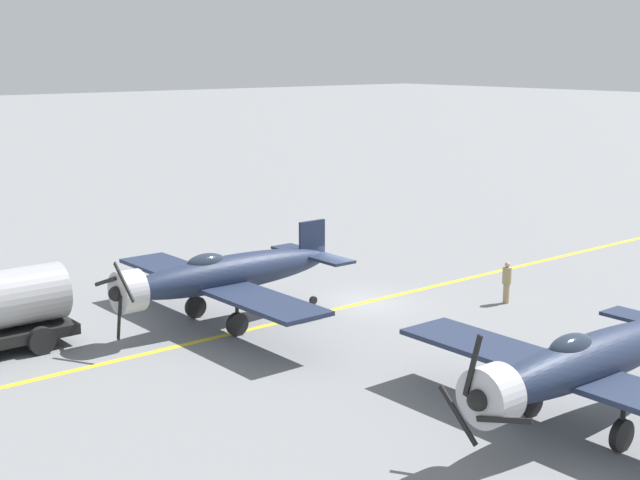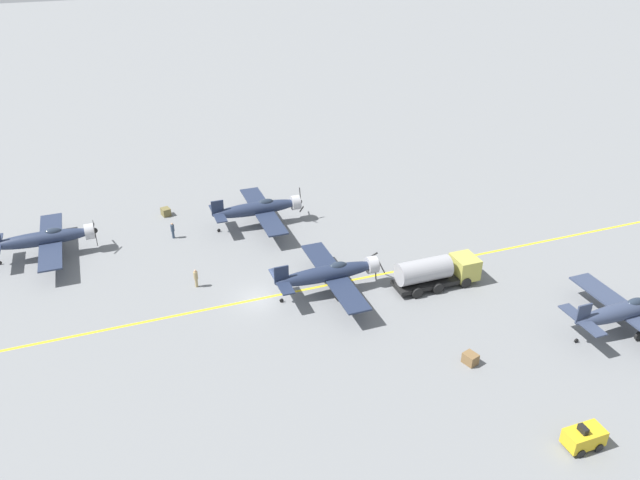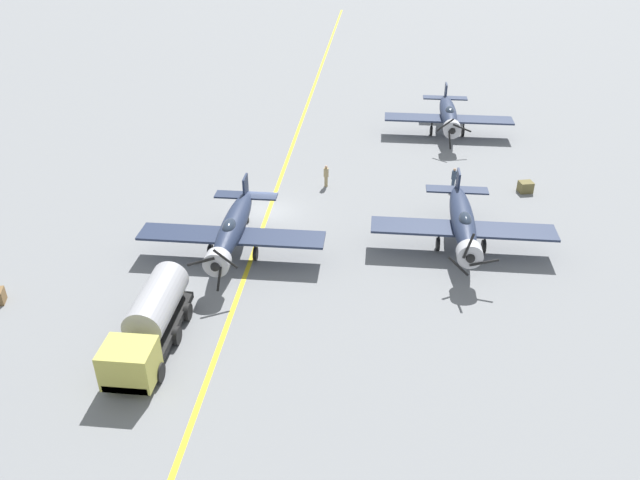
% 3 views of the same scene
% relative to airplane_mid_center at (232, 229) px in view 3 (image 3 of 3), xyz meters
% --- Properties ---
extents(ground_plane, '(400.00, 400.00, 0.00)m').
position_rel_airplane_mid_center_xyz_m(ground_plane, '(-1.18, -6.05, -2.01)').
color(ground_plane, slate).
extents(taxiway_stripe, '(0.30, 160.00, 0.01)m').
position_rel_airplane_mid_center_xyz_m(taxiway_stripe, '(-1.18, -6.05, -2.01)').
color(taxiway_stripe, yellow).
rests_on(taxiway_stripe, ground).
extents(airplane_mid_center, '(12.00, 9.98, 3.65)m').
position_rel_airplane_mid_center_xyz_m(airplane_mid_center, '(0.00, 0.00, 0.00)').
color(airplane_mid_center, '#212B45').
rests_on(airplane_mid_center, ground).
extents(airplane_mid_left, '(12.00, 9.98, 3.77)m').
position_rel_airplane_mid_center_xyz_m(airplane_mid_left, '(-14.89, -2.39, 0.00)').
color(airplane_mid_left, '#232D47').
rests_on(airplane_mid_left, ground).
extents(airplane_near_left, '(12.00, 9.98, 3.65)m').
position_rel_airplane_mid_center_xyz_m(airplane_near_left, '(-15.59, -23.75, 0.00)').
color(airplane_near_left, '#263049').
rests_on(airplane_near_left, ground).
extents(fuel_tanker, '(2.68, 8.00, 2.98)m').
position_rel_airplane_mid_center_xyz_m(fuel_tanker, '(2.31, 9.46, -0.50)').
color(fuel_tanker, black).
rests_on(fuel_tanker, ground).
extents(ground_crew_walking, '(0.39, 0.39, 1.81)m').
position_rel_airplane_mid_center_xyz_m(ground_crew_walking, '(-5.07, -11.11, -1.02)').
color(ground_crew_walking, tan).
rests_on(ground_crew_walking, ground).
extents(ground_crew_inspecting, '(0.39, 0.39, 1.77)m').
position_rel_airplane_mid_center_xyz_m(ground_crew_inspecting, '(-15.19, -11.69, -1.05)').
color(ground_crew_inspecting, '#334256').
rests_on(ground_crew_inspecting, ground).
extents(supply_crate_by_tanker, '(1.22, 1.09, 0.87)m').
position_rel_airplane_mid_center_xyz_m(supply_crate_by_tanker, '(-20.84, -11.66, -1.58)').
color(supply_crate_by_tanker, brown).
rests_on(supply_crate_by_tanker, ground).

